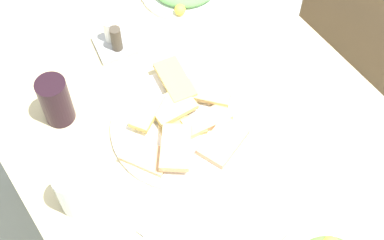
{
  "coord_description": "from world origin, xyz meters",
  "views": [
    {
      "loc": [
        0.54,
        -0.39,
        1.8
      ],
      "look_at": [
        -0.01,
        -0.01,
        0.77
      ],
      "focal_mm": 52.93,
      "sensor_mm": 36.0,
      "label": 1
    }
  ],
  "objects_px": {
    "dining_table": "(198,145)",
    "condiment_caddy": "(114,41)",
    "pide_platter": "(183,125)",
    "drinking_glass": "(73,191)",
    "soda_can": "(56,101)",
    "dining_chair": "(376,38)"
  },
  "relations": [
    {
      "from": "dining_table",
      "to": "condiment_caddy",
      "type": "distance_m",
      "value": 0.32
    },
    {
      "from": "pide_platter",
      "to": "drinking_glass",
      "type": "bearing_deg",
      "value": -83.6
    },
    {
      "from": "pide_platter",
      "to": "drinking_glass",
      "type": "height_order",
      "value": "drinking_glass"
    },
    {
      "from": "pide_platter",
      "to": "condiment_caddy",
      "type": "bearing_deg",
      "value": -178.39
    },
    {
      "from": "soda_can",
      "to": "drinking_glass",
      "type": "bearing_deg",
      "value": -17.9
    },
    {
      "from": "soda_can",
      "to": "dining_table",
      "type": "bearing_deg",
      "value": 50.72
    },
    {
      "from": "drinking_glass",
      "to": "soda_can",
      "type": "bearing_deg",
      "value": 162.1
    },
    {
      "from": "pide_platter",
      "to": "soda_can",
      "type": "bearing_deg",
      "value": -130.56
    },
    {
      "from": "pide_platter",
      "to": "soda_can",
      "type": "distance_m",
      "value": 0.28
    },
    {
      "from": "dining_table",
      "to": "condiment_caddy",
      "type": "xyz_separation_m",
      "value": [
        -0.3,
        -0.04,
        0.11
      ]
    },
    {
      "from": "dining_chair",
      "to": "soda_can",
      "type": "distance_m",
      "value": 0.99
    },
    {
      "from": "dining_chair",
      "to": "condiment_caddy",
      "type": "bearing_deg",
      "value": -107.06
    },
    {
      "from": "dining_chair",
      "to": "soda_can",
      "type": "bearing_deg",
      "value": -97.2
    },
    {
      "from": "drinking_glass",
      "to": "condiment_caddy",
      "type": "distance_m",
      "value": 0.42
    },
    {
      "from": "dining_chair",
      "to": "pide_platter",
      "type": "bearing_deg",
      "value": -85.24
    },
    {
      "from": "soda_can",
      "to": "condiment_caddy",
      "type": "height_order",
      "value": "soda_can"
    },
    {
      "from": "dining_chair",
      "to": "dining_table",
      "type": "bearing_deg",
      "value": -83.68
    },
    {
      "from": "dining_table",
      "to": "condiment_caddy",
      "type": "bearing_deg",
      "value": -172.82
    },
    {
      "from": "dining_chair",
      "to": "drinking_glass",
      "type": "distance_m",
      "value": 1.05
    },
    {
      "from": "pide_platter",
      "to": "soda_can",
      "type": "height_order",
      "value": "soda_can"
    },
    {
      "from": "soda_can",
      "to": "dining_chair",
      "type": "bearing_deg",
      "value": 82.8
    },
    {
      "from": "dining_table",
      "to": "drinking_glass",
      "type": "bearing_deg",
      "value": -87.32
    }
  ]
}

